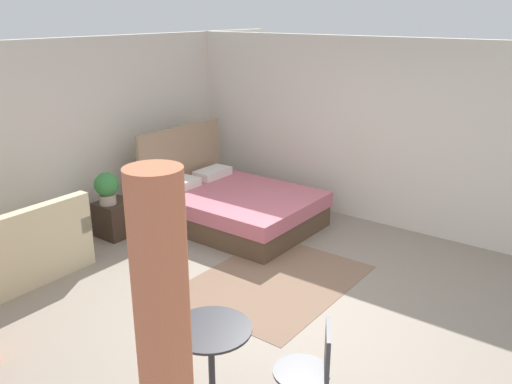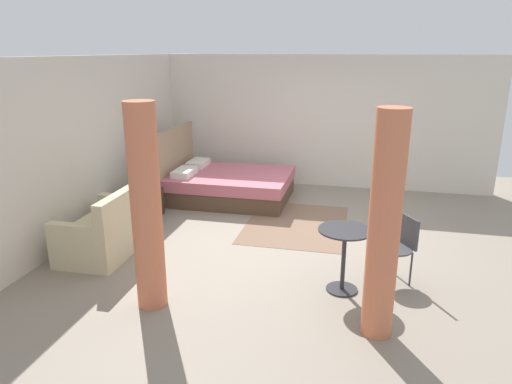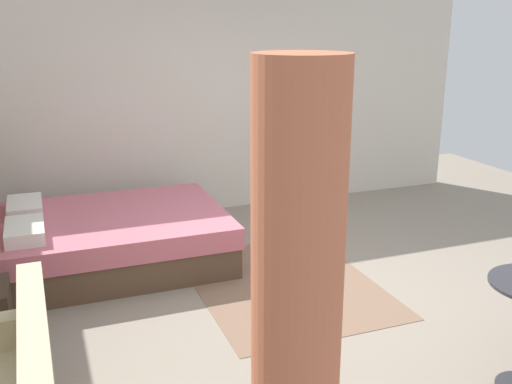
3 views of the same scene
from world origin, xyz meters
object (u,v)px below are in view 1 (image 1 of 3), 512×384
Objects in this scene: potted_plant at (107,187)px; cafe_chair_near_window at (313,366)px; nightstand at (116,218)px; bed at (232,205)px; couch at (24,252)px; balcony_table at (211,355)px.

potted_plant reaches higher than cafe_chair_near_window.
cafe_chair_near_window is (-1.41, -3.98, 0.26)m from nightstand.
bed is 2.83m from couch.
bed is 2.89× the size of balcony_table.
potted_plant is at bearing 63.08° from balcony_table.
balcony_table is 0.75m from cafe_chair_near_window.
potted_plant is (-0.10, -0.00, 0.48)m from nightstand.
bed reaches higher than nightstand.
couch is at bearing -174.58° from potted_plant.
potted_plant is 3.74m from balcony_table.
potted_plant is at bearing -179.41° from nightstand.
cafe_chair_near_window is (0.00, -3.85, 0.19)m from couch.
cafe_chair_near_window reaches higher than balcony_table.
bed reaches higher than balcony_table.
potted_plant is at bearing 5.42° from couch.
couch is 3.85m from cafe_chair_near_window.
balcony_table is (-0.38, -3.20, 0.22)m from couch.
bed reaches higher than cafe_chair_near_window.
couch reaches higher than nightstand.
cafe_chair_near_window is (-2.68, -2.95, 0.21)m from bed.
nightstand is at bearing 70.45° from cafe_chair_near_window.
nightstand is 0.49m from potted_plant.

